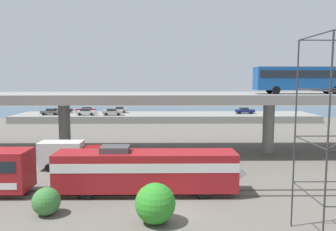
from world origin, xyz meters
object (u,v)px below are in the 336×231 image
object	(u,v)px
parked_car_1	(245,110)
parked_car_6	(119,110)
parked_car_0	(112,112)
parked_car_2	(50,112)
parked_car_5	(86,110)
transit_bus_on_overpass	(303,78)
train_locomotive	(155,169)
service_truck_west	(70,154)
parked_car_3	(63,110)
parked_car_4	(86,112)

from	to	relation	value
parked_car_1	parked_car_6	xyz separation A→B (m)	(-30.50, 2.51, -0.00)
parked_car_0	parked_car_2	distance (m)	14.49
parked_car_1	parked_car_5	xyz separation A→B (m)	(-38.49, 1.91, 0.00)
transit_bus_on_overpass	parked_car_0	world-z (taller)	transit_bus_on_overpass
train_locomotive	parked_car_1	world-z (taller)	train_locomotive
train_locomotive	parked_car_2	size ratio (longest dim) A/B	3.86
transit_bus_on_overpass	parked_car_1	bearing A→B (deg)	87.14
service_truck_west	parked_car_3	xyz separation A→B (m)	(-14.62, 45.27, 0.71)
transit_bus_on_overpass	parked_car_3	xyz separation A→B (m)	(-42.53, 39.06, -7.67)
train_locomotive	parked_car_3	xyz separation A→B (m)	(-24.19, 53.33, 0.16)
parked_car_5	service_truck_west	bearing A→B (deg)	101.05
train_locomotive	parked_car_6	bearing A→B (deg)	100.94
parked_car_2	parked_car_4	size ratio (longest dim) A/B	0.96
parked_car_0	parked_car_4	distance (m)	6.10
service_truck_west	parked_car_0	world-z (taller)	parked_car_0
parked_car_3	parked_car_6	world-z (taller)	same
train_locomotive	transit_bus_on_overpass	world-z (taller)	transit_bus_on_overpass
parked_car_2	parked_car_3	size ratio (longest dim) A/B	0.91
service_truck_west	parked_car_2	size ratio (longest dim) A/B	1.60
parked_car_3	parked_car_5	world-z (taller)	same
parked_car_5	parked_car_4	bearing A→B (deg)	103.30
service_truck_west	parked_car_2	bearing A→B (deg)	111.48
parked_car_5	parked_car_3	bearing A→B (deg)	-4.55
transit_bus_on_overpass	parked_car_2	distance (m)	56.30
parked_car_0	parked_car_1	bearing A→B (deg)	5.46
parked_car_2	parked_car_6	bearing A→B (deg)	-162.57
transit_bus_on_overpass	parked_car_4	distance (m)	49.63
parked_car_3	parked_car_1	bearing A→B (deg)	176.93
parked_car_1	parked_car_2	distance (m)	45.79
transit_bus_on_overpass	parked_car_1	distance (m)	37.51
parked_car_0	transit_bus_on_overpass	bearing A→B (deg)	-48.86
service_truck_west	parked_car_6	size ratio (longest dim) A/B	1.68
parked_car_0	parked_car_5	world-z (taller)	same
transit_bus_on_overpass	parked_car_1	xyz separation A→B (m)	(1.83, 36.68, -7.67)
parked_car_6	transit_bus_on_overpass	bearing A→B (deg)	126.19
parked_car_2	service_truck_west	bearing A→B (deg)	111.48
transit_bus_on_overpass	parked_car_6	world-z (taller)	transit_bus_on_overpass
parked_car_4	train_locomotive	bearing A→B (deg)	-70.32
parked_car_0	parked_car_6	distance (m)	5.55
parked_car_2	parked_car_4	xyz separation A→B (m)	(8.37, -0.61, -0.00)
parked_car_2	parked_car_1	bearing A→B (deg)	-177.16
transit_bus_on_overpass	service_truck_west	xyz separation A→B (m)	(-27.91, -6.22, -8.38)
parked_car_1	parked_car_6	distance (m)	30.60
train_locomotive	parked_car_2	xyz separation A→B (m)	(-25.56, 48.67, 0.15)
transit_bus_on_overpass	parked_car_3	bearing A→B (deg)	137.44
parked_car_5	parked_car_6	bearing A→B (deg)	-175.74
service_truck_west	parked_car_0	xyz separation A→B (m)	(-1.52, 39.90, 0.71)
parked_car_1	parked_car_3	bearing A→B (deg)	176.93
train_locomotive	parked_car_1	distance (m)	54.79
service_truck_west	parked_car_5	distance (m)	45.66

